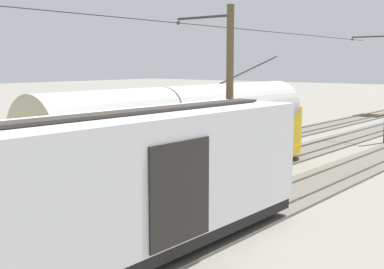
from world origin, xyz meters
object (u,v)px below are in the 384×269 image
Objects in this scene: boxcar_adjacent at (138,180)px; catenary_pole_mid_near at (228,100)px; spare_tie_stack at (145,147)px; vintage_streetcar at (187,134)px.

catenary_pole_mid_near is at bearing -75.24° from boxcar_adjacent.
catenary_pole_mid_near reaches higher than spare_tie_stack.
catenary_pole_mid_near is 3.08× the size of spare_tie_stack.
spare_tie_stack is at bearing -33.80° from vintage_streetcar.
spare_tie_stack is at bearing -29.15° from catenary_pole_mid_near.
spare_tie_stack is (11.66, -12.03, -1.89)m from boxcar_adjacent.
vintage_streetcar is at bearing -59.18° from boxcar_adjacent.
spare_tie_stack is at bearing -45.90° from boxcar_adjacent.
vintage_streetcar is 3.01m from catenary_pole_mid_near.
vintage_streetcar reaches higher than boxcar_adjacent.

